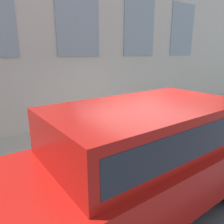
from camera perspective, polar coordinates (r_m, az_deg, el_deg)
The scene contains 5 objects.
ground_plane at distance 5.54m, azimuth 7.87°, elevation -11.99°, with size 80.00×80.00×0.00m, color #47474C.
sidewalk at distance 6.59m, azimuth -1.45°, elevation -6.46°, with size 3.08×60.00×0.16m.
fire_hydrant at distance 5.38m, azimuth 2.78°, elevation -6.14°, with size 0.29×0.41×0.79m.
person at distance 5.13m, azimuth -2.91°, elevation -3.95°, with size 0.27×0.18×1.13m.
parked_truck_red_near at distance 3.52m, azimuth 8.01°, elevation -10.18°, with size 1.91×4.93×1.78m.
Camera 1 is at (-3.50, 3.46, 2.54)m, focal length 35.00 mm.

